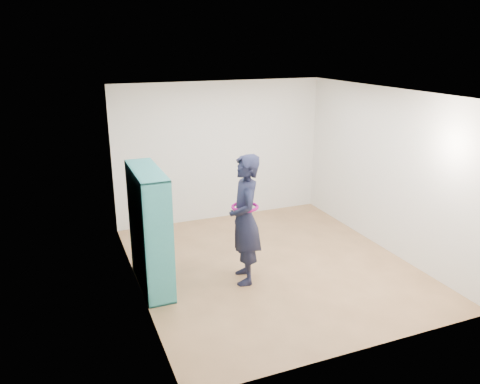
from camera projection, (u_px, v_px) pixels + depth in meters
name	position (u px, v px, depth m)	size (l,w,h in m)	color
floor	(271.00, 265.00, 7.17)	(4.50, 4.50, 0.00)	olive
ceiling	(275.00, 93.00, 6.37)	(4.50, 4.50, 0.00)	white
wall_left	(134.00, 201.00, 6.06)	(0.02, 4.50, 2.60)	white
wall_right	(386.00, 170.00, 7.48)	(0.02, 4.50, 2.60)	white
wall_back	(221.00, 152.00, 8.76)	(4.00, 0.02, 2.60)	white
wall_front	(369.00, 243.00, 4.79)	(4.00, 0.02, 2.60)	white
bookshelf	(148.00, 230.00, 6.33)	(0.37, 1.26, 1.68)	teal
person	(245.00, 220.00, 6.45)	(0.58, 0.75, 1.84)	black
smartphone	(234.00, 210.00, 6.47)	(0.02, 0.09, 0.13)	silver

